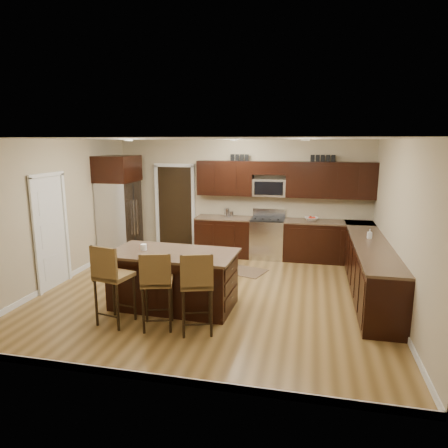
% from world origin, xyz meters
% --- Properties ---
extents(floor, '(6.00, 6.00, 0.00)m').
position_xyz_m(floor, '(0.00, 0.00, 0.00)').
color(floor, olive).
rests_on(floor, ground).
extents(ceiling, '(6.00, 6.00, 0.00)m').
position_xyz_m(ceiling, '(0.00, 0.00, 2.70)').
color(ceiling, silver).
rests_on(ceiling, wall_back).
extents(wall_back, '(6.00, 0.00, 6.00)m').
position_xyz_m(wall_back, '(0.00, 2.75, 1.35)').
color(wall_back, tan).
rests_on(wall_back, floor).
extents(wall_left, '(0.00, 5.50, 5.50)m').
position_xyz_m(wall_left, '(-3.00, 0.00, 1.35)').
color(wall_left, tan).
rests_on(wall_left, floor).
extents(wall_right, '(0.00, 5.50, 5.50)m').
position_xyz_m(wall_right, '(3.00, 0.00, 1.35)').
color(wall_right, tan).
rests_on(wall_right, floor).
extents(base_cabinets, '(4.02, 3.96, 0.92)m').
position_xyz_m(base_cabinets, '(1.90, 1.45, 0.46)').
color(base_cabinets, black).
rests_on(base_cabinets, floor).
extents(upper_cabinets, '(4.00, 0.33, 0.80)m').
position_xyz_m(upper_cabinets, '(1.04, 2.58, 1.84)').
color(upper_cabinets, black).
rests_on(upper_cabinets, wall_back).
extents(range, '(0.76, 0.64, 1.11)m').
position_xyz_m(range, '(0.68, 2.45, 0.47)').
color(range, silver).
rests_on(range, floor).
extents(microwave, '(0.76, 0.31, 0.40)m').
position_xyz_m(microwave, '(0.68, 2.60, 1.62)').
color(microwave, silver).
rests_on(microwave, upper_cabinets).
extents(doorway, '(0.85, 0.03, 2.06)m').
position_xyz_m(doorway, '(-1.65, 2.73, 1.03)').
color(doorway, black).
rests_on(doorway, floor).
extents(pantry_door, '(0.03, 0.80, 2.04)m').
position_xyz_m(pantry_door, '(-2.98, -0.30, 1.02)').
color(pantry_door, white).
rests_on(pantry_door, floor).
extents(letter_decor, '(2.20, 0.03, 0.15)m').
position_xyz_m(letter_decor, '(0.90, 2.58, 2.29)').
color(letter_decor, black).
rests_on(letter_decor, upper_cabinets).
extents(island, '(2.07, 1.15, 0.92)m').
position_xyz_m(island, '(-0.50, -0.67, 0.43)').
color(island, black).
rests_on(island, floor).
extents(stool_left, '(0.54, 0.54, 1.22)m').
position_xyz_m(stool_left, '(-1.15, -1.52, 0.76)').
color(stool_left, brown).
rests_on(stool_left, floor).
extents(stool_mid, '(0.54, 0.54, 1.16)m').
position_xyz_m(stool_mid, '(-0.45, -1.52, 0.72)').
color(stool_mid, brown).
rests_on(stool_mid, floor).
extents(stool_right, '(0.56, 0.56, 1.19)m').
position_xyz_m(stool_right, '(0.14, -1.52, 0.74)').
color(stool_right, brown).
rests_on(stool_right, floor).
extents(refrigerator, '(0.79, 0.95, 2.35)m').
position_xyz_m(refrigerator, '(-2.62, 1.69, 1.21)').
color(refrigerator, silver).
rests_on(refrigerator, floor).
extents(floor_mat, '(1.13, 0.91, 0.01)m').
position_xyz_m(floor_mat, '(0.27, 1.34, 0.01)').
color(floor_mat, brown).
rests_on(floor_mat, floor).
extents(fruit_bowl, '(0.31, 0.31, 0.08)m').
position_xyz_m(fruit_bowl, '(1.66, 2.45, 0.96)').
color(fruit_bowl, silver).
rests_on(fruit_bowl, base_cabinets).
extents(soap_bottle, '(0.08, 0.08, 0.18)m').
position_xyz_m(soap_bottle, '(2.70, 0.97, 1.01)').
color(soap_bottle, '#B2B2B2').
rests_on(soap_bottle, base_cabinets).
extents(canister_tall, '(0.12, 0.12, 0.21)m').
position_xyz_m(canister_tall, '(-0.28, 2.45, 1.03)').
color(canister_tall, silver).
rests_on(canister_tall, base_cabinets).
extents(canister_short, '(0.11, 0.11, 0.14)m').
position_xyz_m(canister_short, '(-0.18, 2.45, 0.99)').
color(canister_short, silver).
rests_on(canister_short, base_cabinets).
extents(island_jar, '(0.10, 0.10, 0.10)m').
position_xyz_m(island_jar, '(-1.00, -0.67, 0.97)').
color(island_jar, white).
rests_on(island_jar, island).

